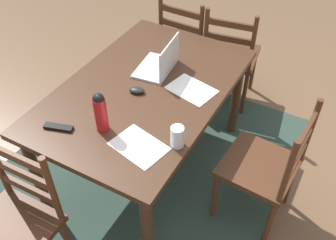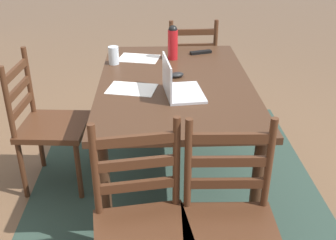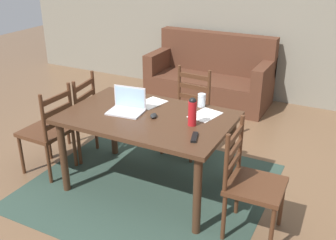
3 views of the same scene
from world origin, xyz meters
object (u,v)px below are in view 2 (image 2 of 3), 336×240
water_bottle (173,42)px  chair_left_far (142,230)px  chair_left_near (230,228)px  drinking_glass (114,55)px  computer_mouse (177,75)px  tv_remote (201,52)px  dining_table (175,94)px  chair_right_near (190,69)px  chair_far_head (48,125)px  laptop (177,86)px

water_bottle → chair_left_far: bearing=172.0°
chair_left_near → drinking_glass: size_ratio=7.38×
drinking_glass → computer_mouse: drinking_glass is taller
water_bottle → tv_remote: size_ratio=1.50×
dining_table → chair_right_near: chair_right_near is taller
chair_left_far → dining_table: bearing=-10.9°
tv_remote → water_bottle: bearing=101.7°
chair_right_near → computer_mouse: size_ratio=9.50×
chair_far_head → laptop: bearing=-104.1°
water_bottle → laptop: bearing=179.3°
chair_far_head → tv_remote: size_ratio=5.59×
chair_right_near → water_bottle: size_ratio=3.73×
chair_left_far → computer_mouse: (1.13, -0.22, 0.32)m
chair_left_near → drinking_glass: 1.59m
chair_left_near → chair_right_near: same height
chair_right_near → laptop: 1.34m
chair_far_head → computer_mouse: size_ratio=9.50×
chair_left_near → chair_right_near: 2.11m
chair_far_head → chair_left_far: size_ratio=1.00×
computer_mouse → tv_remote: size_ratio=0.59×
tv_remote → chair_right_near: bearing=-13.0°
chair_left_far → water_bottle: size_ratio=3.73×
dining_table → computer_mouse: (0.07, -0.01, 0.11)m
chair_left_near → chair_far_head: (1.06, 1.07, 0.00)m
chair_left_far → water_bottle: water_bottle is taller
dining_table → chair_right_near: size_ratio=1.62×
chair_left_far → drinking_glass: 1.48m
chair_left_far → tv_remote: size_ratio=5.59×
dining_table → chair_left_near: bearing=-169.3°
dining_table → chair_far_head: bearing=89.8°
chair_far_head → chair_left_far: same height
water_bottle → tv_remote: bearing=-61.6°
chair_left_near → chair_right_near: bearing=-0.0°
tv_remote → chair_left_far: bearing=148.3°
chair_left_far → laptop: size_ratio=2.77×
chair_far_head → computer_mouse: (0.07, -0.88, 0.32)m
water_bottle → chair_left_near: bearing=-172.7°
chair_right_near → water_bottle: bearing=162.3°
chair_left_near → chair_left_far: size_ratio=1.00×
dining_table → drinking_glass: 0.58m
chair_left_far → tv_remote: (1.63, -0.44, 0.32)m
chair_right_near → laptop: (-1.27, 0.20, 0.36)m
dining_table → drinking_glass: (0.36, 0.43, 0.16)m
laptop → tv_remote: laptop is taller
drinking_glass → chair_left_near: bearing=-156.1°
chair_left_near → tv_remote: (1.63, -0.03, 0.32)m
chair_left_far → drinking_glass: size_ratio=7.38×
chair_left_far → water_bottle: bearing=-8.0°
computer_mouse → chair_left_far: bearing=151.1°
computer_mouse → water_bottle: bearing=-16.8°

